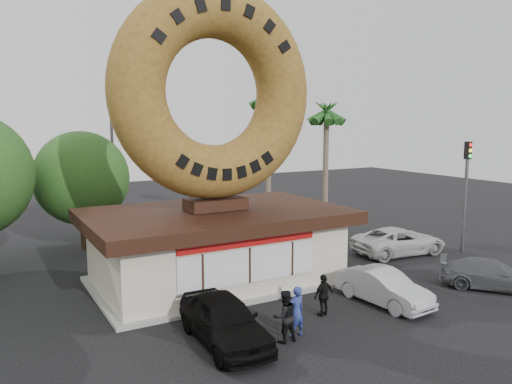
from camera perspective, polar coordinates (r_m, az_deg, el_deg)
The scene contains 15 objects.
ground at distance 17.95m, azimuth 3.92°, elevation -15.43°, with size 90.00×90.00×0.00m, color black.
donut_shop at distance 22.35m, azimuth -4.56°, elevation -5.88°, with size 11.20×7.20×3.80m.
giant_donut at distance 21.73m, azimuth -4.78°, elevation 11.26°, with size 9.13×9.13×2.33m, color olive.
tree_mid at distance 29.31m, azimuth -19.32°, elevation 1.51°, with size 5.20×5.20×6.63m.
palm_near at distance 32.32m, azimuth 1.44°, elevation 10.34°, with size 2.60×2.60×9.75m.
palm_far at distance 33.03m, azimuth 8.07°, elevation 8.60°, with size 2.60×2.60×8.75m.
street_lamp at distance 30.68m, azimuth -15.76°, elevation 2.81°, with size 2.11×0.20×8.00m.
traffic_signal at distance 29.29m, azimuth 22.89°, elevation 1.02°, with size 0.30×0.38×6.07m.
person_left at distance 17.14m, azimuth 4.63°, elevation -13.46°, with size 0.63×0.42×1.74m, color navy.
person_center at distance 16.73m, azimuth 3.26°, elevation -13.99°, with size 0.85×0.66×1.74m, color black.
person_right at distance 18.96m, azimuth 7.74°, elevation -11.60°, with size 0.93×0.39×1.58m, color black.
car_black at distance 16.68m, azimuth -3.64°, elevation -14.40°, with size 1.85×4.59×1.56m, color black.
car_silver at distance 20.62m, azimuth 14.34°, elevation -10.49°, with size 1.43×4.10×1.35m, color #A5A6AA.
car_grey at distance 23.96m, azimuth 25.38°, elevation -8.53°, with size 1.74×4.27×1.24m, color #525457.
car_white at distance 28.19m, azimuth 16.03°, elevation -5.41°, with size 2.40×5.21×1.45m, color silver.
Camera 1 is at (-9.12, -13.69, 7.17)m, focal length 35.00 mm.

